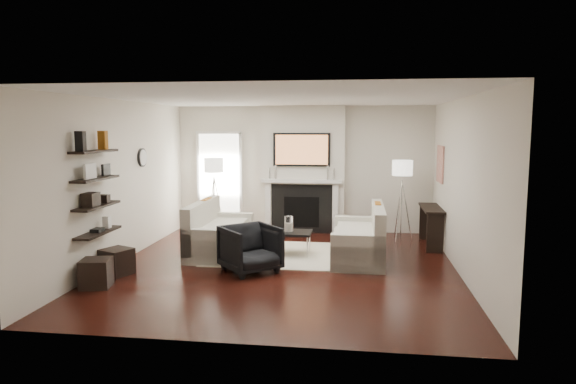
# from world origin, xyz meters

# --- Properties ---
(room_envelope) EXTENTS (6.00, 6.00, 6.00)m
(room_envelope) POSITION_xyz_m (0.00, 0.00, 1.35)
(room_envelope) COLOR black
(room_envelope) RESTS_ON ground
(chimney_breast) EXTENTS (1.80, 0.25, 2.70)m
(chimney_breast) POSITION_xyz_m (0.00, 2.88, 1.35)
(chimney_breast) COLOR silver
(chimney_breast) RESTS_ON floor
(fireplace_surround) EXTENTS (1.30, 0.02, 1.04)m
(fireplace_surround) POSITION_xyz_m (0.00, 2.74, 0.52)
(fireplace_surround) COLOR black
(fireplace_surround) RESTS_ON floor
(firebox) EXTENTS (0.75, 0.02, 0.65)m
(firebox) POSITION_xyz_m (0.00, 2.73, 0.45)
(firebox) COLOR black
(firebox) RESTS_ON floor
(mantel_pilaster_l) EXTENTS (0.12, 0.08, 1.10)m
(mantel_pilaster_l) POSITION_xyz_m (-0.72, 2.71, 0.55)
(mantel_pilaster_l) COLOR white
(mantel_pilaster_l) RESTS_ON floor
(mantel_pilaster_r) EXTENTS (0.12, 0.08, 1.10)m
(mantel_pilaster_r) POSITION_xyz_m (0.72, 2.71, 0.55)
(mantel_pilaster_r) COLOR white
(mantel_pilaster_r) RESTS_ON floor
(mantel_shelf) EXTENTS (1.70, 0.18, 0.07)m
(mantel_shelf) POSITION_xyz_m (0.00, 2.69, 1.12)
(mantel_shelf) COLOR white
(mantel_shelf) RESTS_ON chimney_breast
(tv_body) EXTENTS (1.20, 0.06, 0.70)m
(tv_body) POSITION_xyz_m (0.00, 2.71, 1.78)
(tv_body) COLOR black
(tv_body) RESTS_ON chimney_breast
(tv_screen) EXTENTS (1.10, 0.00, 0.62)m
(tv_screen) POSITION_xyz_m (0.00, 2.68, 1.78)
(tv_screen) COLOR #BF723F
(tv_screen) RESTS_ON tv_body
(candlestick_l_tall) EXTENTS (0.04, 0.04, 0.30)m
(candlestick_l_tall) POSITION_xyz_m (-0.55, 2.70, 1.30)
(candlestick_l_tall) COLOR silver
(candlestick_l_tall) RESTS_ON mantel_shelf
(candlestick_l_short) EXTENTS (0.04, 0.04, 0.24)m
(candlestick_l_short) POSITION_xyz_m (-0.68, 2.70, 1.27)
(candlestick_l_short) COLOR silver
(candlestick_l_short) RESTS_ON mantel_shelf
(candlestick_r_tall) EXTENTS (0.04, 0.04, 0.30)m
(candlestick_r_tall) POSITION_xyz_m (0.55, 2.70, 1.30)
(candlestick_r_tall) COLOR silver
(candlestick_r_tall) RESTS_ON mantel_shelf
(candlestick_r_short) EXTENTS (0.04, 0.04, 0.24)m
(candlestick_r_short) POSITION_xyz_m (0.68, 2.70, 1.27)
(candlestick_r_short) COLOR silver
(candlestick_r_short) RESTS_ON mantel_shelf
(hallway_panel) EXTENTS (0.90, 0.02, 2.10)m
(hallway_panel) POSITION_xyz_m (-1.85, 2.98, 1.05)
(hallway_panel) COLOR white
(hallway_panel) RESTS_ON floor
(door_trim_l) EXTENTS (0.06, 0.06, 2.16)m
(door_trim_l) POSITION_xyz_m (-2.33, 2.96, 1.05)
(door_trim_l) COLOR white
(door_trim_l) RESTS_ON floor
(door_trim_r) EXTENTS (0.06, 0.06, 2.16)m
(door_trim_r) POSITION_xyz_m (-1.37, 2.96, 1.05)
(door_trim_r) COLOR white
(door_trim_r) RESTS_ON floor
(door_trim_top) EXTENTS (1.02, 0.06, 0.06)m
(door_trim_top) POSITION_xyz_m (-1.85, 2.96, 2.13)
(door_trim_top) COLOR white
(door_trim_top) RESTS_ON wall_back
(rug) EXTENTS (2.60, 2.00, 0.01)m
(rug) POSITION_xyz_m (-0.10, 0.81, 0.01)
(rug) COLOR beige
(rug) RESTS_ON floor
(loveseat_left_base) EXTENTS (0.85, 1.80, 0.42)m
(loveseat_left_base) POSITION_xyz_m (-1.25, 0.77, 0.21)
(loveseat_left_base) COLOR beige
(loveseat_left_base) RESTS_ON floor
(loveseat_left_back) EXTENTS (0.18, 1.80, 0.80)m
(loveseat_left_back) POSITION_xyz_m (-1.59, 0.77, 0.53)
(loveseat_left_back) COLOR beige
(loveseat_left_back) RESTS_ON floor
(loveseat_left_arm_n) EXTENTS (0.85, 0.18, 0.60)m
(loveseat_left_arm_n) POSITION_xyz_m (-1.25, -0.04, 0.30)
(loveseat_left_arm_n) COLOR beige
(loveseat_left_arm_n) RESTS_ON floor
(loveseat_left_arm_s) EXTENTS (0.85, 0.18, 0.60)m
(loveseat_left_arm_s) POSITION_xyz_m (-1.25, 1.58, 0.30)
(loveseat_left_arm_s) COLOR beige
(loveseat_left_arm_s) RESTS_ON floor
(loveseat_left_cushion) EXTENTS (0.63, 1.44, 0.10)m
(loveseat_left_cushion) POSITION_xyz_m (-1.20, 0.77, 0.47)
(loveseat_left_cushion) COLOR beige
(loveseat_left_cushion) RESTS_ON loveseat_left_base
(pillow_left_orange) EXTENTS (0.10, 0.42, 0.42)m
(pillow_left_orange) POSITION_xyz_m (-1.59, 1.07, 0.73)
(pillow_left_orange) COLOR #955312
(pillow_left_orange) RESTS_ON loveseat_left_cushion
(pillow_left_charcoal) EXTENTS (0.10, 0.40, 0.40)m
(pillow_left_charcoal) POSITION_xyz_m (-1.59, 0.47, 0.72)
(pillow_left_charcoal) COLOR black
(pillow_left_charcoal) RESTS_ON loveseat_left_cushion
(loveseat_right_base) EXTENTS (0.85, 1.80, 0.42)m
(loveseat_right_base) POSITION_xyz_m (1.20, 0.67, 0.21)
(loveseat_right_base) COLOR beige
(loveseat_right_base) RESTS_ON floor
(loveseat_right_back) EXTENTS (0.18, 1.80, 0.80)m
(loveseat_right_back) POSITION_xyz_m (1.53, 0.67, 0.53)
(loveseat_right_back) COLOR beige
(loveseat_right_back) RESTS_ON floor
(loveseat_right_arm_n) EXTENTS (0.85, 0.18, 0.60)m
(loveseat_right_arm_n) POSITION_xyz_m (1.20, -0.14, 0.30)
(loveseat_right_arm_n) COLOR beige
(loveseat_right_arm_n) RESTS_ON floor
(loveseat_right_arm_s) EXTENTS (0.85, 0.18, 0.60)m
(loveseat_right_arm_s) POSITION_xyz_m (1.20, 1.48, 0.30)
(loveseat_right_arm_s) COLOR beige
(loveseat_right_arm_s) RESTS_ON floor
(loveseat_right_cushion) EXTENTS (0.63, 1.44, 0.10)m
(loveseat_right_cushion) POSITION_xyz_m (1.15, 0.67, 0.47)
(loveseat_right_cushion) COLOR beige
(loveseat_right_cushion) RESTS_ON loveseat_right_base
(pillow_right_orange) EXTENTS (0.10, 0.42, 0.42)m
(pillow_right_orange) POSITION_xyz_m (1.53, 0.97, 0.73)
(pillow_right_orange) COLOR #955312
(pillow_right_orange) RESTS_ON loveseat_right_cushion
(pillow_right_charcoal) EXTENTS (0.10, 0.40, 0.40)m
(pillow_right_charcoal) POSITION_xyz_m (1.53, 0.37, 0.72)
(pillow_right_charcoal) COLOR black
(pillow_right_charcoal) RESTS_ON loveseat_right_cushion
(coffee_table) EXTENTS (1.10, 0.55, 0.04)m
(coffee_table) POSITION_xyz_m (-0.16, 0.81, 0.40)
(coffee_table) COLOR black
(coffee_table) RESTS_ON floor
(coffee_leg_nw) EXTENTS (0.02, 0.02, 0.38)m
(coffee_leg_nw) POSITION_xyz_m (-0.66, 0.59, 0.19)
(coffee_leg_nw) COLOR silver
(coffee_leg_nw) RESTS_ON floor
(coffee_leg_ne) EXTENTS (0.02, 0.02, 0.38)m
(coffee_leg_ne) POSITION_xyz_m (0.34, 0.59, 0.19)
(coffee_leg_ne) COLOR silver
(coffee_leg_ne) RESTS_ON floor
(coffee_leg_sw) EXTENTS (0.02, 0.02, 0.38)m
(coffee_leg_sw) POSITION_xyz_m (-0.66, 1.03, 0.19)
(coffee_leg_sw) COLOR silver
(coffee_leg_sw) RESTS_ON floor
(coffee_leg_se) EXTENTS (0.02, 0.02, 0.38)m
(coffee_leg_se) POSITION_xyz_m (0.34, 1.03, 0.19)
(coffee_leg_se) COLOR silver
(coffee_leg_se) RESTS_ON floor
(hurricane_glass) EXTENTS (0.15, 0.15, 0.27)m
(hurricane_glass) POSITION_xyz_m (-0.01, 0.81, 0.56)
(hurricane_glass) COLOR white
(hurricane_glass) RESTS_ON coffee_table
(hurricane_candle) EXTENTS (0.11, 0.11, 0.16)m
(hurricane_candle) POSITION_xyz_m (-0.01, 0.81, 0.50)
(hurricane_candle) COLOR white
(hurricane_candle) RESTS_ON coffee_table
(copper_bowl) EXTENTS (0.27, 0.27, 0.04)m
(copper_bowl) POSITION_xyz_m (-0.41, 0.81, 0.45)
(copper_bowl) COLOR #BE461F
(copper_bowl) RESTS_ON coffee_table
(armchair) EXTENTS (1.07, 1.07, 0.81)m
(armchair) POSITION_xyz_m (-0.46, -0.33, 0.40)
(armchair) COLOR black
(armchair) RESTS_ON floor
(lamp_left_post) EXTENTS (0.02, 0.02, 1.20)m
(lamp_left_post) POSITION_xyz_m (-1.85, 2.51, 0.60)
(lamp_left_post) COLOR silver
(lamp_left_post) RESTS_ON floor
(lamp_left_shade) EXTENTS (0.40, 0.40, 0.30)m
(lamp_left_shade) POSITION_xyz_m (-1.85, 2.51, 1.45)
(lamp_left_shade) COLOR white
(lamp_left_shade) RESTS_ON lamp_left_post
(lamp_left_leg_a) EXTENTS (0.25, 0.02, 1.23)m
(lamp_left_leg_a) POSITION_xyz_m (-1.74, 2.51, 0.60)
(lamp_left_leg_a) COLOR silver
(lamp_left_leg_a) RESTS_ON floor
(lamp_left_leg_b) EXTENTS (0.14, 0.22, 1.23)m
(lamp_left_leg_b) POSITION_xyz_m (-1.91, 2.61, 0.60)
(lamp_left_leg_b) COLOR silver
(lamp_left_leg_b) RESTS_ON floor
(lamp_left_leg_c) EXTENTS (0.14, 0.22, 1.23)m
(lamp_left_leg_c) POSITION_xyz_m (-1.91, 2.42, 0.60)
(lamp_left_leg_c) COLOR silver
(lamp_left_leg_c) RESTS_ON floor
(lamp_right_post) EXTENTS (0.02, 0.02, 1.20)m
(lamp_right_post) POSITION_xyz_m (2.05, 2.32, 0.60)
(lamp_right_post) COLOR silver
(lamp_right_post) RESTS_ON floor
(lamp_right_shade) EXTENTS (0.40, 0.40, 0.30)m
(lamp_right_shade) POSITION_xyz_m (2.05, 2.32, 1.45)
(lamp_right_shade) COLOR white
(lamp_right_shade) RESTS_ON lamp_right_post
(lamp_right_leg_a) EXTENTS (0.25, 0.02, 1.23)m
(lamp_right_leg_a) POSITION_xyz_m (2.16, 2.32, 0.60)
(lamp_right_leg_a) COLOR silver
(lamp_right_leg_a) RESTS_ON floor
(lamp_right_leg_b) EXTENTS (0.14, 0.22, 1.23)m
(lamp_right_leg_b) POSITION_xyz_m (2.00, 2.41, 0.60)
(lamp_right_leg_b) COLOR silver
(lamp_right_leg_b) RESTS_ON floor
(lamp_right_leg_c) EXTENTS (0.14, 0.22, 1.23)m
(lamp_right_leg_c) POSITION_xyz_m (1.99, 2.22, 0.60)
(lamp_right_leg_c) COLOR silver
(lamp_right_leg_c) RESTS_ON floor
(console_top) EXTENTS (0.35, 1.20, 0.04)m
(console_top) POSITION_xyz_m (2.57, 1.84, 0.73)
(console_top) COLOR black
(console_top) RESTS_ON floor
(console_leg_n) EXTENTS (0.30, 0.04, 0.71)m
(console_leg_n) POSITION_xyz_m (2.57, 1.29, 0.35)
(console_leg_n) COLOR black
(console_leg_n) RESTS_ON floor
(console_leg_s) EXTENTS (0.30, 0.04, 0.71)m
(console_leg_s) POSITION_xyz_m (2.57, 2.39, 0.35)
(console_leg_s) COLOR black
(console_leg_s) RESTS_ON floor
(wall_art) EXTENTS (0.03, 0.70, 0.70)m
(wall_art) POSITION_xyz_m (2.73, 2.05, 1.55)
(wall_art) COLOR #BF735F
(wall_art) RESTS_ON wall_right
(shelf_bottom) EXTENTS (0.25, 1.00, 0.03)m
(shelf_bottom) POSITION_xyz_m (-2.62, -1.00, 0.70)
(shelf_bottom) COLOR black
(shelf_bottom) RESTS_ON wall_left
(shelf_lower) EXTENTS (0.25, 1.00, 0.04)m
(shelf_lower) POSITION_xyz_m (-2.62, -1.00, 1.10)
(shelf_lower) COLOR black
(shelf_lower) RESTS_ON wall_left
(shelf_upper) EXTENTS (0.25, 1.00, 0.04)m
(shelf_upper) POSITION_xyz_m (-2.62, -1.00, 1.50)
(shelf_upper) COLOR black
(shelf_upper) RESTS_ON wall_left
(shelf_top) EXTENTS (0.25, 1.00, 0.04)m
(shelf_top) POSITION_xyz_m (-2.62, -1.00, 1.90)
(shelf_top) COLOR black
(shelf_top) RESTS_ON wall_left
(decor_magfile_a) EXTENTS (0.12, 0.10, 0.28)m
(decor_magfile_a) POSITION_xyz_m (-2.62, -1.36, 2.06)
(decor_magfile_a) COLOR black
(decor_magfile_a) RESTS_ON shelf_top
(decor_magfile_b) EXTENTS (0.12, 0.10, 0.28)m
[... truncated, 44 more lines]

